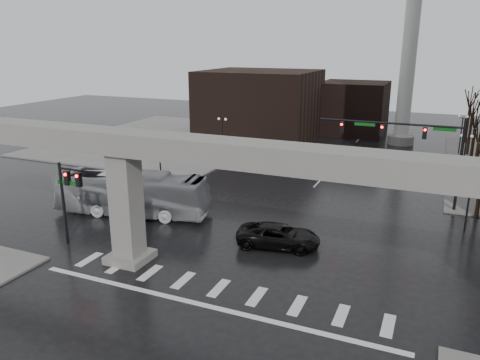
{
  "coord_description": "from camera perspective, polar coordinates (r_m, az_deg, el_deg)",
  "views": [
    {
      "loc": [
        10.87,
        -23.08,
        13.88
      ],
      "look_at": [
        -1.73,
        6.17,
        4.5
      ],
      "focal_mm": 35.0,
      "sensor_mm": 36.0,
      "label": 1
    }
  ],
  "objects": [
    {
      "name": "tree_right_4",
      "position": [
        73.98,
        26.04,
        6.33
      ],
      "size": [
        1.12,
        1.69,
        8.19
      ],
      "color": "black",
      "rests_on": "ground"
    },
    {
      "name": "city_bus",
      "position": [
        39.9,
        -13.06,
        -1.63
      ],
      "size": [
        13.34,
        5.33,
        3.62
      ],
      "primitive_type": "imported",
      "rotation": [
        0.0,
        0.0,
        1.75
      ],
      "color": "#B5B6BA",
      "rests_on": "ground"
    },
    {
      "name": "lamp_left_1",
      "position": [
        57.54,
        -2.17,
        5.98
      ],
      "size": [
        1.22,
        0.32,
        5.11
      ],
      "color": "black",
      "rests_on": "ground"
    },
    {
      "name": "lamp_right_1",
      "position": [
        52.19,
        25.74,
        3.27
      ],
      "size": [
        1.22,
        0.32,
        5.11
      ],
      "color": "black",
      "rests_on": "ground"
    },
    {
      "name": "signal_mast_arm",
      "position": [
        42.68,
        20.42,
        4.5
      ],
      "size": [
        12.12,
        0.43,
        8.0
      ],
      "color": "black",
      "rests_on": "ground"
    },
    {
      "name": "lamp_right_2",
      "position": [
        65.96,
        25.42,
        5.75
      ],
      "size": [
        1.22,
        0.32,
        5.11
      ],
      "color": "black",
      "rests_on": "ground"
    },
    {
      "name": "building_far_left",
      "position": [
        70.23,
        2.4,
        9.13
      ],
      "size": [
        16.0,
        14.0,
        10.0
      ],
      "primitive_type": "cube",
      "color": "black",
      "rests_on": "ground"
    },
    {
      "name": "tree_right_3",
      "position": [
        66.1,
        26.26,
        5.23
      ],
      "size": [
        1.11,
        1.66,
        8.02
      ],
      "color": "black",
      "rests_on": "ground"
    },
    {
      "name": "lamp_left_2",
      "position": [
        70.26,
        2.77,
        7.87
      ],
      "size": [
        1.22,
        0.32,
        5.11
      ],
      "color": "black",
      "rests_on": "ground"
    },
    {
      "name": "pickup_truck",
      "position": [
        33.24,
        4.71,
        -6.8
      ],
      "size": [
        6.22,
        3.69,
        1.62
      ],
      "primitive_type": "imported",
      "rotation": [
        0.0,
        0.0,
        1.75
      ],
      "color": "black",
      "rests_on": "ground"
    },
    {
      "name": "signal_left_pole",
      "position": [
        34.45,
        -20.22,
        -1.18
      ],
      "size": [
        2.3,
        0.3,
        6.0
      ],
      "color": "black",
      "rests_on": "ground"
    },
    {
      "name": "building_far_mid",
      "position": [
        76.81,
        13.62,
        8.57
      ],
      "size": [
        10.0,
        10.0,
        8.0
      ],
      "primitive_type": "cube",
      "color": "black",
      "rests_on": "ground"
    },
    {
      "name": "tree_right_2",
      "position": [
        58.25,
        26.52,
        3.82
      ],
      "size": [
        1.1,
        1.63,
        7.85
      ],
      "color": "black",
      "rests_on": "ground"
    },
    {
      "name": "ground",
      "position": [
        29.04,
        -1.72,
        -12.15
      ],
      "size": [
        160.0,
        160.0,
        0.0
      ],
      "primitive_type": "plane",
      "color": "black",
      "rests_on": "ground"
    },
    {
      "name": "elevated_guideway",
      "position": [
        25.96,
        0.68,
        0.77
      ],
      "size": [
        48.0,
        2.6,
        8.7
      ],
      "color": "gray",
      "rests_on": "ground"
    },
    {
      "name": "smokestack",
      "position": [
        69.25,
        19.99,
        15.03
      ],
      "size": [
        3.6,
        3.6,
        30.0
      ],
      "color": "silver",
      "rests_on": "ground"
    },
    {
      "name": "tree_right_1",
      "position": [
        50.45,
        26.87,
        1.98
      ],
      "size": [
        1.09,
        1.61,
        7.67
      ],
      "color": "black",
      "rests_on": "ground"
    },
    {
      "name": "lamp_right_0",
      "position": [
        38.6,
        26.28,
        -0.98
      ],
      "size": [
        1.22,
        0.32,
        5.11
      ],
      "color": "black",
      "rests_on": "ground"
    },
    {
      "name": "lamp_left_0",
      "position": [
        45.57,
        -9.75,
        2.97
      ],
      "size": [
        1.22,
        0.32,
        5.11
      ],
      "color": "black",
      "rests_on": "ground"
    },
    {
      "name": "sidewalk_nw",
      "position": [
        70.99,
        -8.53,
        5.02
      ],
      "size": [
        28.0,
        36.0,
        0.15
      ],
      "primitive_type": "cube",
      "color": "slate",
      "rests_on": "ground"
    }
  ]
}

